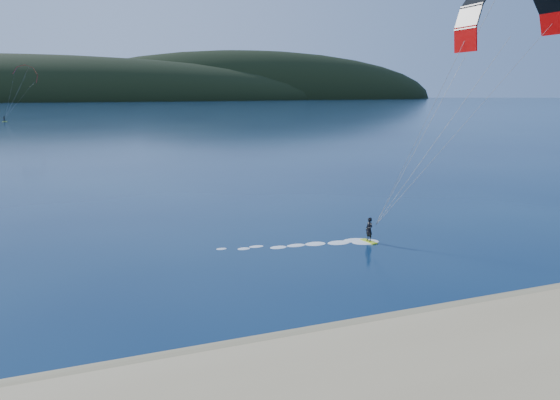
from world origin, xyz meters
name	(u,v)px	position (x,y,z in m)	size (l,w,h in m)	color
wet_sand	(221,357)	(0.00, 4.50, 0.05)	(220.00, 2.50, 0.10)	#897850
headland	(70,100)	(0.63, 745.28, 0.00)	(1200.00, 310.00, 140.00)	black
kitesurfer_near	(503,45)	(20.70, 12.76, 13.21)	(21.60, 7.36, 16.31)	#D3EF1C
kitesurfer_far	(25,77)	(-17.31, 195.57, 15.30)	(13.38, 6.19, 18.85)	#D3EF1C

